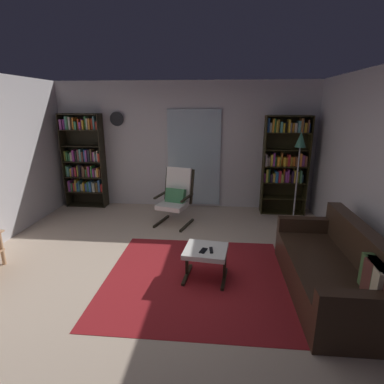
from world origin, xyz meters
TOP-DOWN VIEW (x-y plane):
  - ground_plane at (0.00, 0.00)m, footprint 7.02×7.02m
  - wall_back at (0.00, 2.90)m, footprint 5.60×0.06m
  - glass_door_panel at (0.21, 2.83)m, footprint 1.10×0.01m
  - area_rug at (0.48, -0.01)m, footprint 2.28×2.18m
  - bookshelf_near_tv at (-2.11, 2.69)m, footprint 0.84×0.30m
  - bookshelf_near_sofa at (2.02, 2.61)m, footprint 0.86×0.30m
  - leather_sofa at (2.09, -0.23)m, footprint 0.85×1.92m
  - lounge_armchair at (-0.04, 1.86)m, footprint 0.72×0.78m
  - ottoman at (0.60, -0.00)m, footprint 0.57×0.54m
  - tv_remote at (0.67, -0.05)m, footprint 0.05×0.15m
  - cell_phone at (0.58, -0.06)m, footprint 0.11×0.15m
  - floor_lamp_by_shelf at (2.16, 2.09)m, footprint 0.22×0.22m
  - wall_clock at (-1.38, 2.82)m, footprint 0.29×0.03m

SIDE VIEW (x-z plane):
  - ground_plane at x=0.00m, z-range 0.00..0.00m
  - area_rug at x=0.48m, z-range 0.00..0.01m
  - leather_sofa at x=2.09m, z-range -0.11..0.72m
  - ottoman at x=0.60m, z-range 0.14..0.55m
  - cell_phone at x=0.58m, z-range 0.41..0.42m
  - tv_remote at x=0.67m, z-range 0.41..0.43m
  - lounge_armchair at x=-0.04m, z-range 0.02..1.05m
  - bookshelf_near_tv at x=-2.11m, z-range 0.02..1.98m
  - glass_door_panel at x=0.21m, z-range 0.05..2.05m
  - bookshelf_near_sofa at x=2.02m, z-range 0.11..2.06m
  - wall_back at x=0.00m, z-range 0.00..2.60m
  - floor_lamp_by_shelf at x=2.16m, z-range 0.52..2.20m
  - wall_clock at x=-1.38m, z-range 1.71..2.00m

